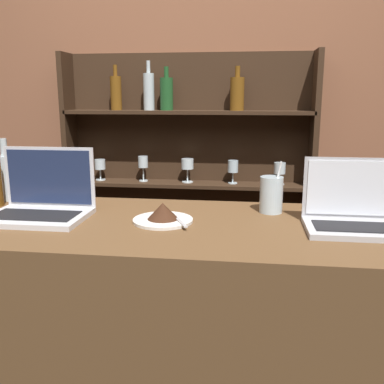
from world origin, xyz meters
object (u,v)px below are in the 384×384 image
(laptop_far, at_px, (357,214))
(wine_bottle_clear, at_px, (6,177))
(water_glass, at_px, (271,195))
(laptop_near, at_px, (41,202))
(cake_plate, at_px, (163,215))

(laptop_far, bearing_deg, wine_bottle_clear, 170.29)
(laptop_far, relative_size, water_glass, 1.73)
(laptop_far, xyz_separation_m, wine_bottle_clear, (-1.32, 0.23, 0.05))
(laptop_near, distance_m, laptop_far, 1.07)
(cake_plate, height_order, wine_bottle_clear, wine_bottle_clear)
(cake_plate, bearing_deg, water_glass, 24.91)
(wine_bottle_clear, bearing_deg, cake_plate, -18.48)
(laptop_near, distance_m, water_glass, 0.82)
(laptop_near, bearing_deg, laptop_far, -0.28)
(laptop_near, relative_size, water_glass, 1.80)
(cake_plate, relative_size, wine_bottle_clear, 0.81)
(laptop_near, xyz_separation_m, cake_plate, (0.44, -0.01, -0.03))
(laptop_far, distance_m, cake_plate, 0.63)
(laptop_near, bearing_deg, wine_bottle_clear, 139.13)
(laptop_near, height_order, water_glass, laptop_near)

